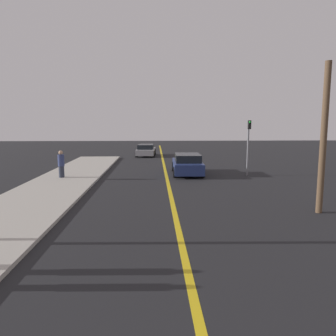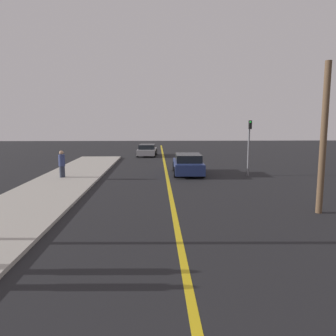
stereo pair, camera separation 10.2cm
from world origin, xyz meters
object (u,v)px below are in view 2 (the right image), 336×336
(car_near_right_lane, at_px, (188,164))
(pedestrian_far_standing, at_px, (62,164))
(car_ahead_center, at_px, (147,150))
(traffic_light, at_px, (249,142))
(utility_pole, at_px, (323,139))

(car_near_right_lane, relative_size, pedestrian_far_standing, 2.65)
(car_ahead_center, relative_size, traffic_light, 1.12)
(car_near_right_lane, distance_m, car_ahead_center, 12.25)
(car_near_right_lane, bearing_deg, traffic_light, -9.60)
(car_ahead_center, height_order, traffic_light, traffic_light)
(car_near_right_lane, relative_size, car_ahead_center, 1.08)
(car_near_right_lane, distance_m, utility_pole, 10.63)
(pedestrian_far_standing, height_order, traffic_light, traffic_light)
(car_near_right_lane, xyz_separation_m, utility_pole, (4.15, -9.54, 2.18))
(car_near_right_lane, relative_size, utility_pole, 0.76)
(car_near_right_lane, height_order, car_ahead_center, car_near_right_lane)
(car_ahead_center, xyz_separation_m, pedestrian_far_standing, (-4.77, -13.56, 0.35))
(traffic_light, distance_m, utility_pole, 8.83)
(car_near_right_lane, relative_size, traffic_light, 1.21)
(car_near_right_lane, distance_m, pedestrian_far_standing, 8.03)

